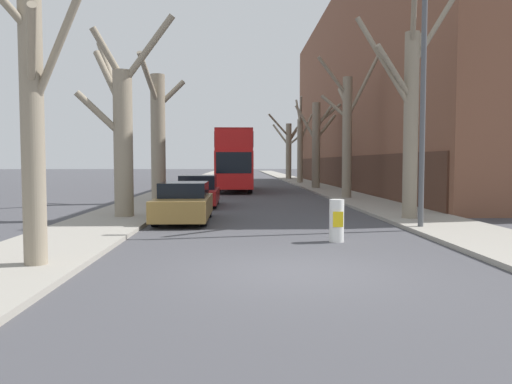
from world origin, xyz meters
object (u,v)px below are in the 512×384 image
object	(u,v)px
street_tree_right_3	(300,147)
street_tree_left_2	(158,134)
street_tree_left_0	(30,114)
traffic_bollard	(337,221)
lamp_post	(420,70)
street_tree_right_1	(347,131)
parked_car_0	(184,203)
street_tree_right_4	(288,148)
parked_car_1	(198,192)
street_tree_left_1	(122,129)
street_tree_right_0	(411,110)
street_tree_right_2	(317,142)
double_decker_bus	(234,158)

from	to	relation	value
street_tree_right_3	street_tree_left_2	bearing A→B (deg)	-113.39
street_tree_left_0	traffic_bollard	size ratio (longest dim) A/B	5.93
street_tree_right_3	lamp_post	size ratio (longest dim) A/B	0.96
street_tree_left_2	street_tree_right_1	xyz separation A→B (m)	(10.01, 2.22, 0.32)
street_tree_right_3	parked_car_0	world-z (taller)	street_tree_right_3
street_tree_left_2	street_tree_right_4	bearing A→B (deg)	73.85
street_tree_left_0	street_tree_right_3	world-z (taller)	street_tree_right_3
lamp_post	traffic_bollard	world-z (taller)	lamp_post
parked_car_1	street_tree_left_1	bearing A→B (deg)	-112.90
street_tree_right_0	parked_car_0	size ratio (longest dim) A/B	1.90
lamp_post	street_tree_left_0	bearing A→B (deg)	-149.85
street_tree_left_2	street_tree_right_0	size ratio (longest dim) A/B	0.86
street_tree_right_3	lamp_post	xyz separation A→B (m)	(-0.64, -33.71, 1.20)
street_tree_right_0	street_tree_left_2	bearing A→B (deg)	140.42
traffic_bollard	street_tree_right_2	bearing A→B (deg)	82.18
street_tree_left_0	street_tree_right_0	distance (m)	12.41
street_tree_right_3	parked_car_1	xyz separation A→B (m)	(-7.96, -25.01, -2.93)
street_tree_right_3	lamp_post	bearing A→B (deg)	-91.09
street_tree_right_2	street_tree_right_3	xyz separation A→B (m)	(0.02, 10.27, -0.02)
street_tree_left_0	street_tree_right_3	xyz separation A→B (m)	(9.91, 39.09, 0.66)
parked_car_0	street_tree_left_1	bearing A→B (deg)	161.74
street_tree_right_1	street_tree_right_4	distance (m)	32.43
street_tree_right_2	street_tree_right_4	size ratio (longest dim) A/B	0.85
lamp_post	traffic_bollard	distance (m)	5.55
street_tree_right_1	double_decker_bus	bearing A→B (deg)	125.02
street_tree_left_0	street_tree_right_4	world-z (taller)	street_tree_right_4
street_tree_left_1	street_tree_right_3	xyz separation A→B (m)	(10.24, 30.41, 0.36)
street_tree_left_2	street_tree_right_3	distance (m)	25.37
street_tree_left_1	street_tree_right_3	distance (m)	32.09
street_tree_right_2	street_tree_left_2	bearing A→B (deg)	-127.67
street_tree_right_0	traffic_bollard	xyz separation A→B (m)	(-3.39, -4.30, -3.30)
street_tree_left_0	street_tree_right_4	xyz separation A→B (m)	(9.88, 50.46, 0.85)
street_tree_right_3	street_tree_right_4	world-z (taller)	street_tree_right_3
street_tree_left_2	traffic_bollard	xyz separation A→B (m)	(6.54, -12.51, -2.94)
street_tree_left_1	street_tree_right_1	xyz separation A→B (m)	(10.18, 9.35, 0.55)
street_tree_left_2	lamp_post	distance (m)	14.12
street_tree_right_2	traffic_bollard	world-z (taller)	street_tree_right_2
street_tree_left_2	street_tree_right_4	world-z (taller)	street_tree_right_4
street_tree_left_0	street_tree_right_3	size ratio (longest dim) A/B	0.79
street_tree_right_3	double_decker_bus	size ratio (longest dim) A/B	0.81
street_tree_left_0	street_tree_right_0	size ratio (longest dim) A/B	0.78
parked_car_1	street_tree_right_0	bearing A→B (deg)	-39.64
street_tree_left_2	street_tree_right_2	world-z (taller)	street_tree_left_2
street_tree_left_0	parked_car_0	distance (m)	8.49
street_tree_right_0	double_decker_bus	world-z (taller)	street_tree_right_0
street_tree_right_4	traffic_bollard	size ratio (longest dim) A/B	7.08
street_tree_left_1	parked_car_1	xyz separation A→B (m)	(2.28, 5.40, -2.58)
street_tree_right_3	traffic_bollard	size ratio (longest dim) A/B	7.53
street_tree_right_4	parked_car_0	size ratio (longest dim) A/B	1.78
street_tree_left_2	double_decker_bus	world-z (taller)	street_tree_left_2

